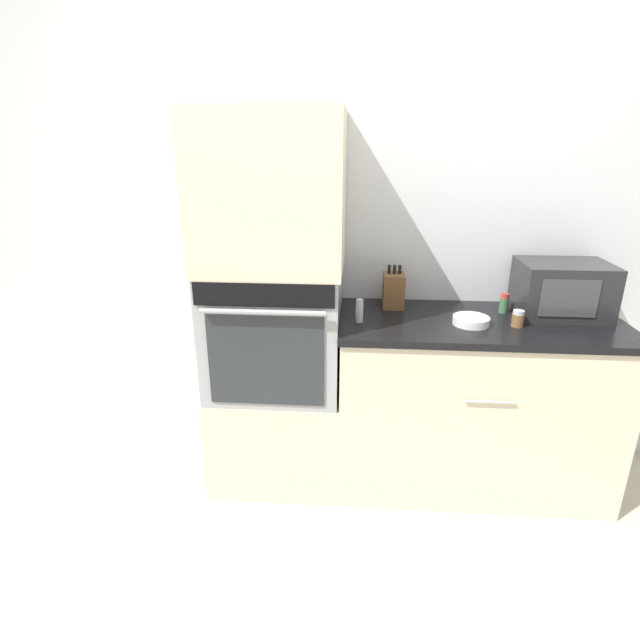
{
  "coord_description": "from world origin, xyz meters",
  "views": [
    {
      "loc": [
        0.07,
        -2.04,
        1.74
      ],
      "look_at": [
        -0.11,
        0.21,
        0.92
      ],
      "focal_mm": 28.0,
      "sensor_mm": 36.0,
      "label": 1
    }
  ],
  "objects_px": {
    "wall_oven": "(276,327)",
    "condiment_jar_far": "(504,303)",
    "condiment_jar_near": "(359,311)",
    "condiment_jar_mid": "(518,319)",
    "microwave": "(562,289)",
    "knife_block": "(393,290)",
    "bowl": "(471,321)"
  },
  "relations": [
    {
      "from": "wall_oven",
      "to": "condiment_jar_far",
      "type": "height_order",
      "value": "wall_oven"
    },
    {
      "from": "microwave",
      "to": "condiment_jar_mid",
      "type": "distance_m",
      "value": 0.33
    },
    {
      "from": "microwave",
      "to": "knife_block",
      "type": "relative_size",
      "value": 1.9
    },
    {
      "from": "wall_oven",
      "to": "condiment_jar_far",
      "type": "bearing_deg",
      "value": 5.98
    },
    {
      "from": "knife_block",
      "to": "bowl",
      "type": "bearing_deg",
      "value": -34.33
    },
    {
      "from": "wall_oven",
      "to": "condiment_jar_far",
      "type": "distance_m",
      "value": 1.16
    },
    {
      "from": "microwave",
      "to": "condiment_jar_near",
      "type": "xyz_separation_m",
      "value": [
        -1.0,
        -0.18,
        -0.08
      ]
    },
    {
      "from": "microwave",
      "to": "knife_block",
      "type": "bearing_deg",
      "value": 175.59
    },
    {
      "from": "condiment_jar_mid",
      "to": "condiment_jar_far",
      "type": "relative_size",
      "value": 0.78
    },
    {
      "from": "condiment_jar_near",
      "to": "microwave",
      "type": "bearing_deg",
      "value": 10.4
    },
    {
      "from": "wall_oven",
      "to": "knife_block",
      "type": "xyz_separation_m",
      "value": [
        0.59,
        0.18,
        0.16
      ]
    },
    {
      "from": "microwave",
      "to": "knife_block",
      "type": "height_order",
      "value": "microwave"
    },
    {
      "from": "condiment_jar_mid",
      "to": "condiment_jar_far",
      "type": "bearing_deg",
      "value": 93.74
    },
    {
      "from": "bowl",
      "to": "condiment_jar_mid",
      "type": "relative_size",
      "value": 2.17
    },
    {
      "from": "wall_oven",
      "to": "microwave",
      "type": "bearing_deg",
      "value": 4.53
    },
    {
      "from": "knife_block",
      "to": "bowl",
      "type": "xyz_separation_m",
      "value": [
        0.35,
        -0.24,
        -0.07
      ]
    },
    {
      "from": "condiment_jar_near",
      "to": "wall_oven",
      "type": "bearing_deg",
      "value": 170.44
    },
    {
      "from": "microwave",
      "to": "condiment_jar_mid",
      "type": "height_order",
      "value": "microwave"
    },
    {
      "from": "wall_oven",
      "to": "condiment_jar_mid",
      "type": "distance_m",
      "value": 1.17
    },
    {
      "from": "bowl",
      "to": "microwave",
      "type": "bearing_deg",
      "value": 20.97
    },
    {
      "from": "wall_oven",
      "to": "microwave",
      "type": "xyz_separation_m",
      "value": [
        1.42,
        0.11,
        0.2
      ]
    },
    {
      "from": "condiment_jar_near",
      "to": "condiment_jar_far",
      "type": "xyz_separation_m",
      "value": [
        0.73,
        0.19,
        -0.01
      ]
    },
    {
      "from": "knife_block",
      "to": "condiment_jar_mid",
      "type": "xyz_separation_m",
      "value": [
        0.57,
        -0.25,
        -0.05
      ]
    },
    {
      "from": "wall_oven",
      "to": "knife_block",
      "type": "distance_m",
      "value": 0.64
    },
    {
      "from": "condiment_jar_far",
      "to": "condiment_jar_near",
      "type": "bearing_deg",
      "value": -165.3
    },
    {
      "from": "bowl",
      "to": "condiment_jar_mid",
      "type": "height_order",
      "value": "condiment_jar_mid"
    },
    {
      "from": "wall_oven",
      "to": "bowl",
      "type": "relative_size",
      "value": 3.8
    },
    {
      "from": "bowl",
      "to": "condiment_jar_mid",
      "type": "bearing_deg",
      "value": -2.96
    },
    {
      "from": "condiment_jar_near",
      "to": "condiment_jar_mid",
      "type": "xyz_separation_m",
      "value": [
        0.74,
        -0.01,
        -0.02
      ]
    },
    {
      "from": "microwave",
      "to": "condiment_jar_far",
      "type": "xyz_separation_m",
      "value": [
        -0.27,
        0.01,
        -0.08
      ]
    },
    {
      "from": "microwave",
      "to": "condiment_jar_far",
      "type": "distance_m",
      "value": 0.28
    },
    {
      "from": "condiment_jar_near",
      "to": "condiment_jar_far",
      "type": "bearing_deg",
      "value": 14.7
    }
  ]
}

